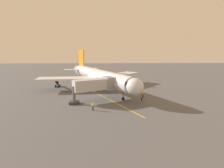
{
  "coord_description": "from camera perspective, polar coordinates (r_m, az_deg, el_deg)",
  "views": [
    {
      "loc": [
        -1.38,
        54.32,
        11.75
      ],
      "look_at": [
        -2.99,
        6.83,
        3.0
      ],
      "focal_mm": 30.09,
      "sensor_mm": 36.0,
      "label": 1
    }
  ],
  "objects": [
    {
      "name": "safety_cone_nose_right",
      "position": [
        50.43,
        7.19,
        -2.8
      ],
      "size": [
        0.32,
        0.32,
        0.55
      ],
      "primitive_type": "cone",
      "color": "#F2590F",
      "rests_on": "ground"
    },
    {
      "name": "ground_crew_wing_walker",
      "position": [
        47.11,
        9.4,
        -3.04
      ],
      "size": [
        0.47,
        0.42,
        1.71
      ],
      "color": "#23232D",
      "rests_on": "ground"
    },
    {
      "name": "jet_bridge",
      "position": [
        43.22,
        -4.42,
        -0.25
      ],
      "size": [
        11.05,
        7.17,
        5.4
      ],
      "color": "#B7B7BC",
      "rests_on": "ground"
    },
    {
      "name": "apron_lead_in_line",
      "position": [
        50.11,
        -4.07,
        -3.15
      ],
      "size": [
        17.78,
        36.04,
        0.01
      ],
      "primitive_type": "cube",
      "rotation": [
        0.0,
        0.0,
        0.45
      ],
      "color": "yellow",
      "rests_on": "ground"
    },
    {
      "name": "airplane",
      "position": [
        55.51,
        -4.02,
        2.39
      ],
      "size": [
        31.64,
        37.66,
        11.5
      ],
      "color": "silver",
      "rests_on": "ground"
    },
    {
      "name": "ground_crew_marshaller",
      "position": [
        37.11,
        -5.85,
        -6.64
      ],
      "size": [
        0.44,
        0.47,
        1.71
      ],
      "color": "#23232D",
      "rests_on": "ground"
    },
    {
      "name": "belt_loader_near_nose",
      "position": [
        62.53,
        -16.18,
        -0.15
      ],
      "size": [
        1.88,
        4.7,
        2.32
      ],
      "color": "#9E9EA3",
      "rests_on": "ground"
    },
    {
      "name": "ground_plane",
      "position": [
        55.59,
        -3.32,
        -1.78
      ],
      "size": [
        220.0,
        220.0,
        0.0
      ],
      "primitive_type": "plane",
      "color": "#565659"
    },
    {
      "name": "ground_crew_loader",
      "position": [
        44.25,
        8.97,
        -3.91
      ],
      "size": [
        0.38,
        0.46,
        1.71
      ],
      "color": "#23232D",
      "rests_on": "ground"
    },
    {
      "name": "safety_cone_nose_left",
      "position": [
        51.84,
        6.49,
        -2.42
      ],
      "size": [
        0.32,
        0.32,
        0.55
      ],
      "primitive_type": "cone",
      "color": "#F2590F",
      "rests_on": "ground"
    }
  ]
}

